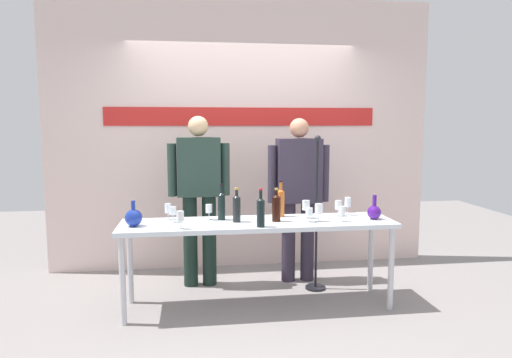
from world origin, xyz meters
The scene contains 23 objects.
ground_plane centered at (0.00, 0.00, 0.00)m, with size 10.00×10.00×0.00m, color gray.
back_wall centered at (0.00, 1.25, 1.50)m, with size 4.29×0.11×3.00m.
display_table centered at (0.00, 0.00, 0.71)m, with size 2.40×0.56×0.77m.
decanter_blue_left centered at (-1.06, -0.05, 0.85)m, with size 0.14×0.14×0.22m.
decanter_blue_right centered at (1.04, -0.05, 0.84)m, with size 0.12×0.12×0.22m.
presenter_left centered at (-0.50, 0.62, 0.98)m, with size 0.61×0.22×1.70m.
presenter_right centered at (0.50, 0.62, 0.97)m, with size 0.64×0.22×1.68m.
wine_bottle_0 centered at (-0.32, 0.11, 0.91)m, with size 0.06×0.06×0.33m.
wine_bottle_1 centered at (-0.01, -0.21, 0.91)m, with size 0.07×0.07×0.32m.
wine_bottle_2 centered at (0.23, 0.18, 0.92)m, with size 0.07×0.07×0.34m.
wine_bottle_3 centered at (0.16, -0.02, 0.90)m, with size 0.07×0.07×0.30m.
wine_bottle_4 centered at (-0.19, 0.01, 0.90)m, with size 0.07×0.07×0.30m.
wine_glass_left_0 centered at (-0.67, -0.20, 0.88)m, with size 0.06×0.06×0.15m.
wine_glass_left_1 centered at (-0.79, 0.20, 0.87)m, with size 0.06×0.06×0.14m.
wine_glass_left_2 centered at (-0.43, 0.12, 0.87)m, with size 0.06×0.06×0.14m.
wine_glass_left_3 centered at (-0.74, 0.07, 0.87)m, with size 0.06×0.06×0.14m.
wine_glass_right_0 centered at (0.52, -0.07, 0.88)m, with size 0.07×0.07×0.16m.
wine_glass_right_1 centered at (0.77, 0.13, 0.87)m, with size 0.06×0.06×0.15m.
wine_glass_right_2 centered at (0.45, 0.08, 0.89)m, with size 0.07×0.07×0.16m.
wine_glass_right_3 centered at (0.44, -0.09, 0.86)m, with size 0.06×0.06×0.13m.
wine_glass_right_4 centered at (0.72, -0.11, 0.87)m, with size 0.06×0.06×0.14m.
wine_glass_right_5 centered at (0.87, 0.16, 0.89)m, with size 0.06×0.06×0.17m.
microphone_stand centered at (0.62, 0.35, 0.51)m, with size 0.20×0.20×1.52m.
Camera 1 is at (-0.56, -3.92, 1.64)m, focal length 32.29 mm.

